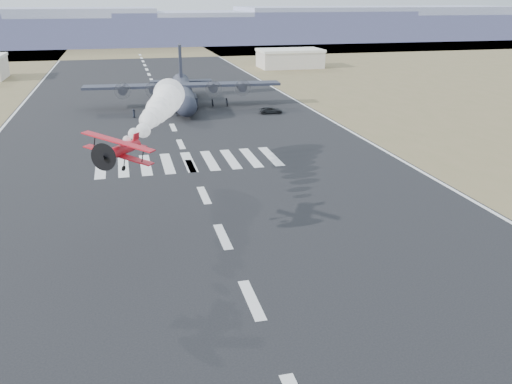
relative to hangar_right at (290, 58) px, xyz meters
name	(u,v)px	position (x,y,z in m)	size (l,w,h in m)	color
scrub_far	(137,49)	(-46.00, 80.00, -3.01)	(500.00, 80.00, 0.00)	brown
runway_markings	(181,144)	(-46.00, -90.00, -3.00)	(60.00, 260.00, 0.01)	silver
ridge_seg_d	(134,30)	(-46.00, 110.00, 3.49)	(150.00, 50.00, 13.00)	#858BA9
ridge_seg_e	(262,26)	(19.00, 110.00, 4.49)	(150.00, 50.00, 15.00)	#858BA9
ridge_seg_f	(377,23)	(84.00, 110.00, 5.49)	(150.00, 50.00, 17.00)	#858BA9
ridge_seg_g	(481,25)	(149.00, 110.00, 3.49)	(150.00, 50.00, 13.00)	#858BA9
hangar_right	(290,58)	(0.00, 0.00, 0.00)	(20.50, 12.50, 5.90)	#B8B1A4
aerobatic_biplane	(120,150)	(-54.91, -125.96, 6.27)	(6.61, 6.21, 3.14)	red
smoke_trail	(165,103)	(-49.25, -105.17, 6.43)	(8.57, 24.87, 4.19)	white
transport_aircraft	(183,91)	(-41.67, -57.44, 0.03)	(40.83, 33.57, 11.78)	black
support_vehicle	(271,110)	(-25.82, -70.32, -2.38)	(2.08, 4.51, 1.25)	black
crew_a	(180,104)	(-42.74, -61.04, -2.12)	(0.65, 0.53, 1.77)	black
crew_b	(226,102)	(-33.04, -61.08, -2.12)	(0.86, 0.53, 1.77)	black
crew_c	(176,111)	(-44.37, -68.03, -2.10)	(1.17, 0.54, 1.81)	black
crew_d	(189,109)	(-41.53, -65.95, -2.23)	(0.91, 0.47, 1.56)	black
crew_e	(134,113)	(-52.47, -67.73, -2.18)	(0.81, 0.50, 1.66)	black
crew_f	(179,111)	(-43.85, -67.76, -2.15)	(1.60, 0.52, 1.72)	black
crew_g	(197,107)	(-39.85, -64.57, -2.10)	(0.66, 0.54, 1.81)	black
crew_h	(212,103)	(-36.01, -60.65, -2.21)	(0.78, 0.48, 1.60)	black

